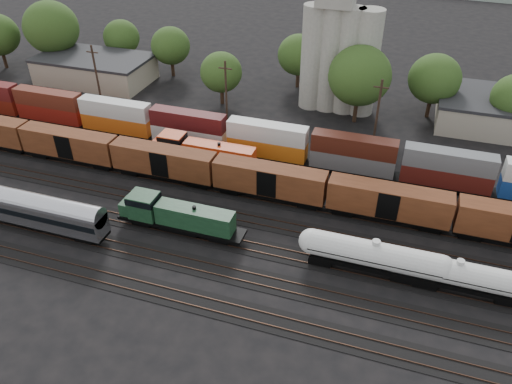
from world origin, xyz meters
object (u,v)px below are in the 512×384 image
(passenger_coach, at_px, (24,207))
(grain_silo, at_px, (339,48))
(tank_car_a, at_px, (374,255))
(orange_locomotive, at_px, (200,152))
(green_locomotive, at_px, (174,215))

(passenger_coach, relative_size, grain_silo, 0.76)
(tank_car_a, height_order, orange_locomotive, tank_car_a)
(orange_locomotive, distance_m, grain_silo, 31.19)
(passenger_coach, height_order, grain_silo, grain_silo)
(green_locomotive, height_order, grain_silo, grain_silo)
(grain_silo, bearing_deg, orange_locomotive, -119.71)
(green_locomotive, distance_m, passenger_coach, 18.38)
(green_locomotive, bearing_deg, orange_locomotive, 101.33)
(orange_locomotive, height_order, grain_silo, grain_silo)
(green_locomotive, distance_m, orange_locomotive, 15.30)
(passenger_coach, bearing_deg, grain_silo, 57.32)
(passenger_coach, xyz_separation_m, orange_locomotive, (14.67, 20.00, -0.57))
(orange_locomotive, bearing_deg, tank_car_a, -29.05)
(tank_car_a, xyz_separation_m, passenger_coach, (-41.68, -5.00, 0.46))
(passenger_coach, relative_size, orange_locomotive, 1.25)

